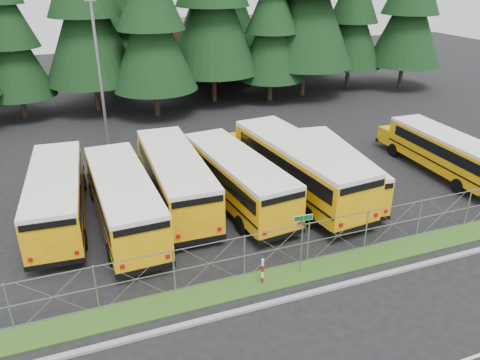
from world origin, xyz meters
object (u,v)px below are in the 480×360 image
Objects in this scene: bus_1 at (58,196)px; bus_east at (441,153)px; bus_5 at (295,168)px; street_sign at (302,232)px; striped_bollard at (263,271)px; bus_6 at (333,170)px; bus_4 at (234,179)px; bus_3 at (174,178)px; bus_2 at (123,200)px; light_standard at (99,71)px.

bus_1 is 1.07× the size of bus_east.
bus_1 is at bearing 167.73° from bus_5.
street_sign reaches higher than striped_bollard.
bus_1 reaches higher than bus_6.
bus_east is (13.61, -0.65, -0.13)m from bus_4.
bus_1 is 0.95× the size of bus_3.
bus_2 is 1.10× the size of bus_6.
bus_4 is at bearing -4.22° from bus_1.
bus_3 is 8.61m from striped_bollard.
bus_3 reaches higher than bus_4.
street_sign is at bearing -72.04° from light_standard.
bus_4 is 13.19m from light_standard.
bus_2 is 1.10× the size of bus_east.
striped_bollard is at bearing -77.61° from bus_3.
bus_east is at bearing 23.79° from striped_bollard.
bus_1 reaches higher than striped_bollard.
street_sign is at bearing -65.90° from bus_3.
bus_2 is 11.89m from bus_6.
bus_5 is (3.58, -0.16, 0.16)m from bus_4.
bus_3 is at bearing 24.81° from bus_2.
bus_4 is at bearing -18.69° from bus_3.
bus_4 reaches higher than bus_2.
bus_east is (19.66, -0.28, -0.13)m from bus_2.
bus_5 is at bearing 54.87° from striped_bollard.
bus_3 is (6.01, -0.14, 0.08)m from bus_1.
light_standard is (-19.18, 11.90, 4.19)m from bus_east.
light_standard reaches higher than street_sign.
street_sign is (-3.19, -6.98, 0.43)m from bus_5.
light_standard is at bearing 149.96° from bus_east.
bus_5 is 1.22× the size of bus_east.
bus_4 is 5.87m from bus_6.
street_sign is at bearing -120.35° from bus_5.
bus_east is (10.04, -0.49, -0.29)m from bus_5.
light_standard reaches higher than bus_5.
bus_2 reaches higher than bus_6.
bus_4 reaches higher than bus_east.
bus_3 is 16.78m from bus_east.
bus_4 reaches higher than street_sign.
bus_5 reaches higher than bus_3.
bus_1 is 11.50m from striped_bollard.
bus_east is at bearing -2.70° from bus_2.
street_sign is at bearing -152.07° from bus_east.
bus_5 is at bearing 178.99° from bus_east.
bus_4 reaches higher than striped_bollard.
bus_1 is 1.05× the size of light_standard.
light_standard reaches higher than bus_4.
bus_5 reaches higher than street_sign.
bus_2 is at bearing -92.34° from light_standard.
bus_5 is 10.05m from bus_east.
light_standard reaches higher than bus_3.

